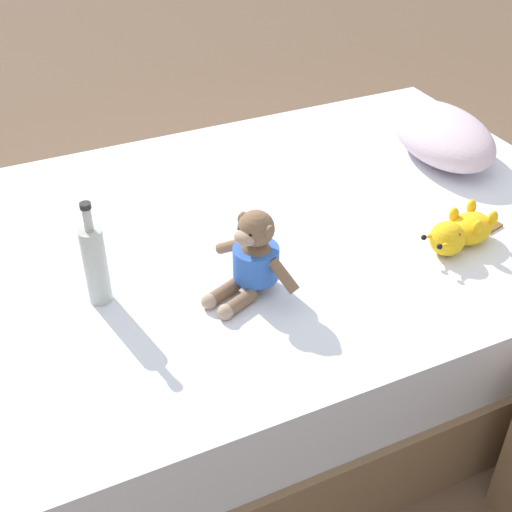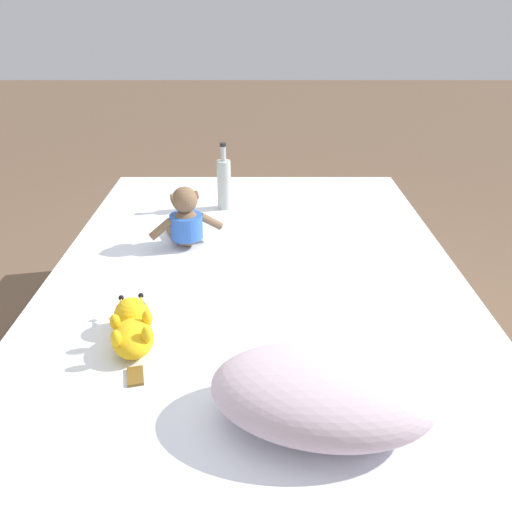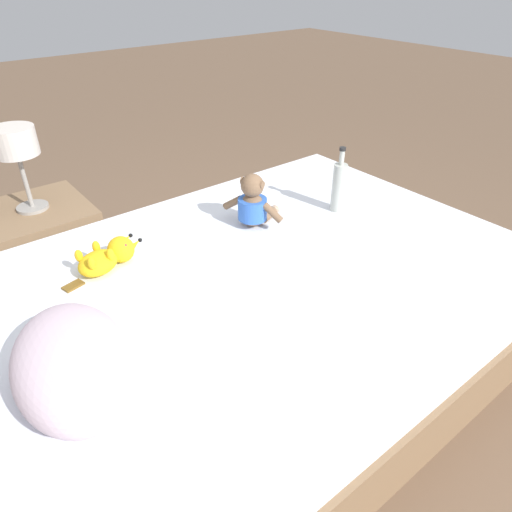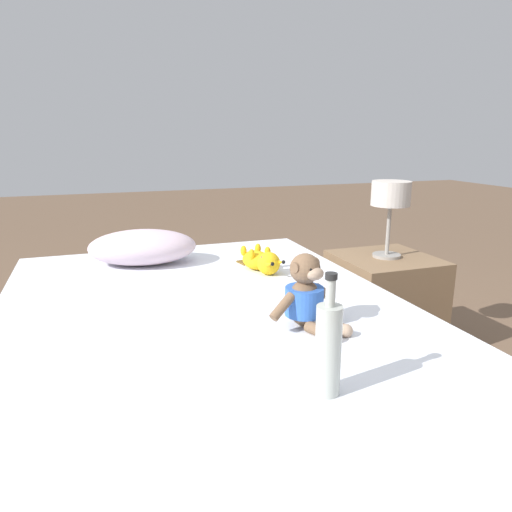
% 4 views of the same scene
% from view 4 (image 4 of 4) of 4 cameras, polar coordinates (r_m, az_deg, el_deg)
% --- Properties ---
extents(ground_plane, '(16.00, 16.00, 0.00)m').
position_cam_4_polar(ground_plane, '(1.86, -5.14, -21.85)').
color(ground_plane, brown).
extents(bed, '(1.45, 2.09, 0.51)m').
position_cam_4_polar(bed, '(1.72, -5.34, -15.08)').
color(bed, '#846647').
rests_on(bed, ground_plane).
extents(pillow, '(0.53, 0.38, 0.16)m').
position_cam_4_polar(pillow, '(2.25, -13.55, 1.06)').
color(pillow, silver).
rests_on(pillow, bed).
extents(plush_monkey, '(0.28, 0.25, 0.24)m').
position_cam_4_polar(plush_monkey, '(1.48, 6.18, -4.95)').
color(plush_monkey, brown).
rests_on(plush_monkey, bed).
extents(plush_yellow_creature, '(0.15, 0.33, 0.10)m').
position_cam_4_polar(plush_yellow_creature, '(2.07, 0.64, -0.58)').
color(plush_yellow_creature, yellow).
rests_on(plush_yellow_creature, bed).
extents(glass_bottle, '(0.06, 0.06, 0.29)m').
position_cam_4_polar(glass_bottle, '(1.11, 8.74, -10.89)').
color(glass_bottle, '#B7BCB2').
rests_on(glass_bottle, bed).
extents(nightstand, '(0.47, 0.47, 0.50)m').
position_cam_4_polar(nightstand, '(2.54, 15.12, -5.57)').
color(nightstand, '#846647').
rests_on(nightstand, ground_plane).
extents(bedside_lamp, '(0.19, 0.19, 0.38)m').
position_cam_4_polar(bedside_lamp, '(2.41, 15.98, 6.74)').
color(bedside_lamp, gray).
rests_on(bedside_lamp, nightstand).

